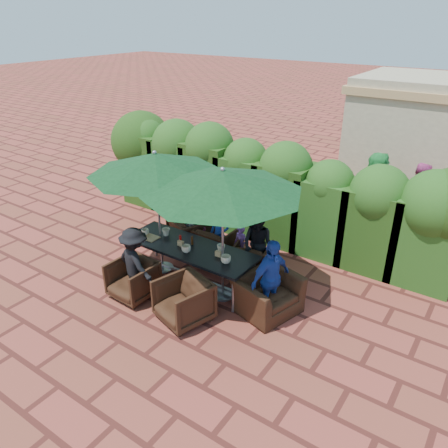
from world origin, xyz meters
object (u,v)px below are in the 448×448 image
Objects in this scene: chair_far_left at (191,231)px; chair_far_right at (252,256)px; umbrella_left at (155,164)px; chair_end_right at (268,289)px; dining_table at (190,250)px; umbrella_right at (223,182)px; chair_near_right at (183,299)px; chair_far_mid at (216,241)px; chair_near_left at (133,278)px.

chair_far_right is (1.58, -0.07, -0.07)m from chair_far_left.
umbrella_left is 2.43× the size of chair_end_right.
umbrella_right reaches higher than dining_table.
chair_far_left is (-1.56, 1.07, -1.80)m from umbrella_right.
chair_near_right reaches higher than chair_far_right.
chair_end_right is (1.77, -0.98, 0.05)m from chair_far_mid.
umbrella_right is 3.44× the size of chair_far_mid.
chair_end_right reaches higher than chair_far_right.
chair_far_right is at bearing 102.06° from chair_near_right.
chair_near_right is at bearing -36.14° from umbrella_left.
chair_far_left is 0.82× the size of chair_end_right.
chair_end_right is at bearing 0.52° from dining_table.
dining_table is at bearing 151.53° from chair_far_left.
chair_near_left is (-0.54, -0.98, -0.29)m from dining_table.
chair_far_mid is at bearing 127.09° from chair_near_right.
umbrella_right is 2.66× the size of chair_end_right.
chair_far_right is (0.90, -0.04, -0.04)m from chair_far_mid.
chair_far_mid reaches higher than chair_far_right.
chair_far_left is at bearing 91.63° from umbrella_left.
chair_near_right reaches higher than chair_far_mid.
chair_end_right is at bearing 120.22° from chair_far_right.
umbrella_left reaches higher than chair_far_right.
chair_near_left reaches higher than dining_table.
chair_far_right is (0.02, 1.00, -1.86)m from umbrella_right.
chair_far_mid reaches higher than chair_near_left.
chair_far_right is (1.55, 0.93, -1.86)m from umbrella_left.
chair_end_right is at bearing 151.80° from chair_far_mid.
chair_far_mid is 2.02m from chair_near_left.
umbrella_left is 3.02× the size of chair_near_right.
chair_end_right reaches higher than chair_far_mid.
dining_table is 1.32m from chair_far_left.
chair_far_left reaches higher than chair_far_mid.
umbrella_right is at bearing 98.43° from chair_near_right.
chair_far_mid is (0.68, -0.03, -0.02)m from chair_far_left.
chair_far_right is at bearing 50.17° from dining_table.
umbrella_right reaches higher than chair_near_right.
umbrella_right is 3.31× the size of chair_near_right.
umbrella_left is at bearing 115.86° from chair_far_left.
chair_far_right is at bearing 30.93° from umbrella_left.
chair_far_left is 0.69m from chair_far_mid.
chair_near_right is at bearing 150.59° from chair_end_right.
dining_table is 1.06× the size of umbrella_left.
chair_far_left is (-0.78, 1.03, -0.26)m from dining_table.
chair_end_right is (2.45, -1.01, 0.03)m from chair_far_left.
umbrella_left is at bearing 18.50° from chair_far_right.
umbrella_right is 2.12m from chair_far_right.
chair_near_left is (-1.32, -0.93, -1.83)m from umbrella_right.
chair_far_mid is 0.77× the size of chair_end_right.
dining_table is at bearing 106.62° from chair_end_right.
dining_table is 1.29m from chair_far_right.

